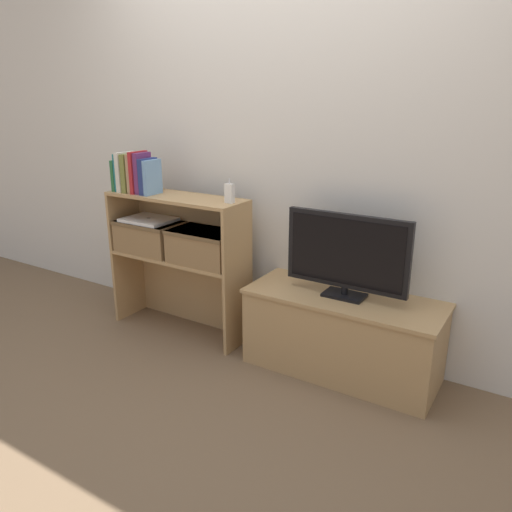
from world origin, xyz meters
name	(u,v)px	position (x,y,z in m)	size (l,w,h in m)	color
ground_plane	(243,361)	(0.00, 0.00, 0.00)	(16.00, 16.00, 0.00)	brown
wall_back	(283,147)	(0.00, 0.45, 1.20)	(10.00, 0.05, 2.40)	silver
tv_stand	(342,334)	(0.52, 0.21, 0.23)	(1.07, 0.43, 0.46)	tan
tv	(347,253)	(0.52, 0.20, 0.70)	(0.67, 0.14, 0.45)	black
bookshelf_lower_tier	(186,281)	(-0.58, 0.21, 0.32)	(0.93, 0.30, 0.51)	tan
bookshelf_upper_tier	(182,216)	(-0.58, 0.21, 0.76)	(0.93, 0.30, 0.39)	tan
book_forest	(120,175)	(-1.01, 0.10, 1.00)	(0.03, 0.13, 0.20)	#286638
book_teal	(122,172)	(-0.98, 0.10, 1.02)	(0.02, 0.13, 0.24)	#1E7075
book_ivory	(126,172)	(-0.95, 0.10, 1.02)	(0.03, 0.16, 0.25)	silver
book_olive	(131,173)	(-0.91, 0.10, 1.02)	(0.04, 0.14, 0.24)	olive
book_tan	(135,173)	(-0.87, 0.10, 1.02)	(0.03, 0.13, 0.24)	tan
book_crimson	(139,172)	(-0.84, 0.10, 1.03)	(0.03, 0.15, 0.26)	#B22328
book_plum	(143,173)	(-0.80, 0.10, 1.03)	(0.04, 0.13, 0.25)	#6B2D66
book_navy	(148,176)	(-0.76, 0.10, 1.01)	(0.04, 0.14, 0.22)	navy
book_skyblue	(152,177)	(-0.72, 0.10, 1.01)	(0.03, 0.14, 0.21)	#709ECC
baby_monitor	(230,193)	(-0.18, 0.15, 0.96)	(0.05, 0.03, 0.14)	white
storage_basket_left	(150,235)	(-0.81, 0.13, 0.62)	(0.42, 0.26, 0.20)	#937047
storage_basket_right	(204,245)	(-0.36, 0.13, 0.62)	(0.42, 0.26, 0.20)	#937047
laptop	(149,220)	(-0.81, 0.13, 0.72)	(0.32, 0.25, 0.02)	white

